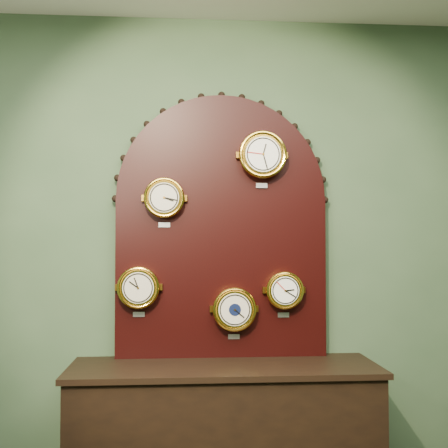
{
  "coord_description": "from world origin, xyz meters",
  "views": [
    {
      "loc": [
        -0.22,
        -0.75,
        1.48
      ],
      "look_at": [
        0.0,
        2.25,
        1.58
      ],
      "focal_mm": 44.75,
      "sensor_mm": 36.0,
      "label": 1
    }
  ],
  "objects": [
    {
      "name": "barometer",
      "position": [
        0.07,
        2.38,
        1.11
      ],
      "size": [
        0.25,
        0.08,
        0.3
      ],
      "color": "gold",
      "rests_on": "display_board"
    },
    {
      "name": "hygrometer",
      "position": [
        -0.47,
        2.38,
        1.23
      ],
      "size": [
        0.23,
        0.08,
        0.28
      ],
      "color": "gold",
      "rests_on": "display_board"
    },
    {
      "name": "arabic_clock",
      "position": [
        0.23,
        2.38,
        1.98
      ],
      "size": [
        0.27,
        0.08,
        0.32
      ],
      "color": "gold",
      "rests_on": "display_board"
    },
    {
      "name": "shop_counter",
      "position": [
        0.0,
        2.23,
        0.4
      ],
      "size": [
        1.6,
        0.5,
        0.8
      ],
      "primitive_type": "cube",
      "color": "black",
      "rests_on": "ground_plane"
    },
    {
      "name": "roman_clock",
      "position": [
        -0.33,
        2.38,
        1.73
      ],
      "size": [
        0.23,
        0.08,
        0.28
      ],
      "color": "gold",
      "rests_on": "display_board"
    },
    {
      "name": "display_board",
      "position": [
        0.0,
        2.45,
        1.63
      ],
      "size": [
        1.26,
        0.06,
        1.53
      ],
      "color": "black",
      "rests_on": "shop_counter"
    },
    {
      "name": "tide_clock",
      "position": [
        0.35,
        2.38,
        1.21
      ],
      "size": [
        0.21,
        0.08,
        0.26
      ],
      "color": "gold",
      "rests_on": "display_board"
    },
    {
      "name": "wall_back",
      "position": [
        0.0,
        2.5,
        1.4
      ],
      "size": [
        4.0,
        0.0,
        4.0
      ],
      "primitive_type": "plane",
      "rotation": [
        1.57,
        0.0,
        0.0
      ],
      "color": "#3E583C",
      "rests_on": "ground"
    }
  ]
}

